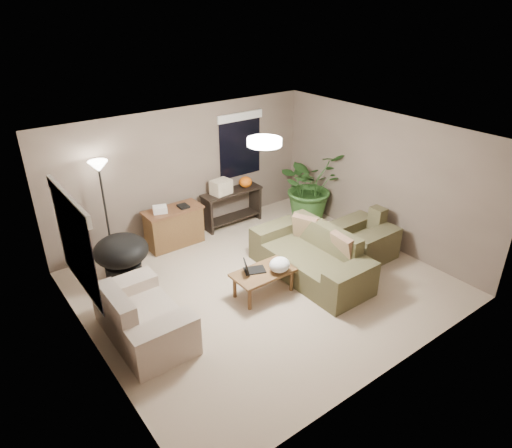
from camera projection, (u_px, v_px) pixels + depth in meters
room_shell at (264, 217)px, 7.03m from camera, size 5.50×5.50×5.50m
main_sofa at (311, 259)px, 7.74m from camera, size 0.95×2.20×0.85m
throw_pillows at (324, 237)px, 7.72m from camera, size 0.39×1.39×0.47m
loveseat at (142, 320)px, 6.30m from camera, size 0.90×1.60×0.85m
armchair at (363, 240)px, 8.35m from camera, size 0.95×1.00×0.85m
coffee_table at (264, 275)px, 7.21m from camera, size 1.00×0.55×0.42m
laptop at (251, 269)px, 7.13m from camera, size 0.43×0.34×0.24m
plastic_bag at (280, 265)px, 7.13m from camera, size 0.43×0.41×0.24m
desk at (174, 227)px, 8.66m from camera, size 1.10×0.50×0.75m
desk_papers at (165, 209)px, 8.37m from camera, size 0.69×0.30×0.12m
console_table at (232, 205)px, 9.42m from camera, size 1.30×0.40×0.75m
pumpkin at (246, 182)px, 9.42m from camera, size 0.33×0.33×0.22m
cardboard_box at (221, 187)px, 9.08m from camera, size 0.42×0.34×0.29m
papasan_chair at (122, 255)px, 7.54m from camera, size 1.14×1.14×0.80m
floor_lamp at (100, 179)px, 7.51m from camera, size 0.32×0.32×1.91m
ceiling_fixture at (264, 142)px, 6.49m from camera, size 0.50×0.50×0.10m
houseplant at (310, 192)px, 9.63m from camera, size 1.35×1.50×1.17m
cat_scratching_post at (317, 212)px, 9.62m from camera, size 0.32×0.32×0.50m
window_left at (72, 227)px, 5.54m from camera, size 0.05×1.56×1.33m
window_back at (240, 134)px, 9.26m from camera, size 1.06×0.05×1.33m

